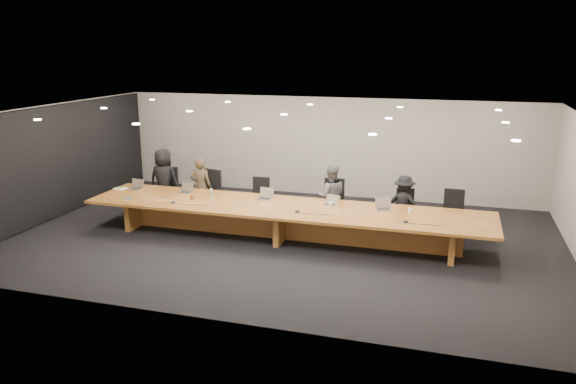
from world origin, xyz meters
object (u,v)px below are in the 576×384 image
at_px(laptop_c, 264,194).
at_px(person_b, 201,187).
at_px(laptop_e, 384,204).
at_px(water_bottle, 211,193).
at_px(chair_mid_left, 259,198).
at_px(chair_far_left, 166,189).
at_px(laptop_d, 330,200).
at_px(conference_table, 284,216).
at_px(av_box, 127,198).
at_px(person_d, 404,204).
at_px(laptop_a, 135,185).
at_px(mic_left, 173,202).
at_px(mic_right, 406,221).
at_px(paper_cup_far, 410,210).
at_px(chair_left, 208,192).
at_px(chair_far_right, 453,213).
at_px(chair_mid_right, 332,203).
at_px(laptop_b, 185,188).
at_px(chair_right, 405,210).
at_px(amber_mug, 192,197).
at_px(person_a, 164,180).
at_px(person_c, 331,196).
at_px(paper_cup_near, 331,204).
at_px(mic_center, 297,211).

bearing_deg(laptop_c, person_b, 168.14).
distance_m(laptop_e, water_bottle, 3.99).
bearing_deg(person_b, chair_mid_left, 178.27).
bearing_deg(chair_far_left, laptop_d, -16.58).
height_order(conference_table, av_box, av_box).
bearing_deg(water_bottle, chair_far_left, 150.45).
bearing_deg(person_d, laptop_a, 19.79).
bearing_deg(chair_mid_left, chair_far_left, -179.47).
height_order(mic_left, mic_right, same).
distance_m(laptop_c, mic_left, 2.07).
height_order(person_d, paper_cup_far, person_d).
height_order(chair_left, chair_far_right, chair_left).
xyz_separation_m(chair_far_right, person_b, (-6.12, -0.11, 0.20)).
bearing_deg(chair_left, chair_mid_left, 17.58).
xyz_separation_m(chair_mid_right, laptop_d, (0.12, -0.81, 0.29)).
distance_m(chair_mid_right, water_bottle, 2.86).
bearing_deg(chair_left, person_b, -136.55).
xyz_separation_m(laptop_b, mic_left, (0.13, -0.84, -0.10)).
bearing_deg(laptop_e, chair_left, 152.69).
height_order(chair_mid_left, chair_right, chair_mid_left).
height_order(chair_right, laptop_c, laptop_c).
relative_size(chair_mid_left, laptop_e, 3.04).
height_order(conference_table, chair_far_right, chair_far_right).
bearing_deg(av_box, laptop_b, 16.50).
height_order(amber_mug, mic_left, amber_mug).
bearing_deg(mic_right, mic_left, -179.70).
xyz_separation_m(person_a, laptop_d, (4.60, -0.87, 0.05)).
xyz_separation_m(person_c, person_d, (1.70, 0.05, -0.08)).
height_order(chair_mid_left, water_bottle, chair_mid_left).
xyz_separation_m(person_c, paper_cup_near, (0.19, -0.86, 0.05)).
distance_m(chair_left, laptop_c, 1.99).
bearing_deg(laptop_a, chair_far_right, 12.14).
bearing_deg(person_c, paper_cup_near, 84.63).
distance_m(chair_mid_right, laptop_a, 4.86).
bearing_deg(av_box, chair_left, 28.97).
bearing_deg(mic_right, chair_mid_right, 139.42).
height_order(person_c, laptop_e, person_c).
xyz_separation_m(laptop_c, mic_right, (3.28, -0.81, -0.12)).
bearing_deg(person_a, av_box, 89.19).
distance_m(chair_mid_right, laptop_d, 0.87).
xyz_separation_m(person_c, mic_center, (-0.39, -1.51, 0.02)).
relative_size(chair_right, laptop_a, 3.06).
bearing_deg(paper_cup_near, person_d, 31.08).
height_order(water_bottle, av_box, water_bottle).
distance_m(person_c, laptop_d, 0.83).
distance_m(chair_left, laptop_e, 4.62).
relative_size(chair_mid_right, chair_far_right, 1.07).
distance_m(av_box, mic_center, 4.04).
bearing_deg(laptop_c, laptop_e, 7.32).
xyz_separation_m(laptop_a, laptop_d, (4.90, 0.01, -0.01)).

